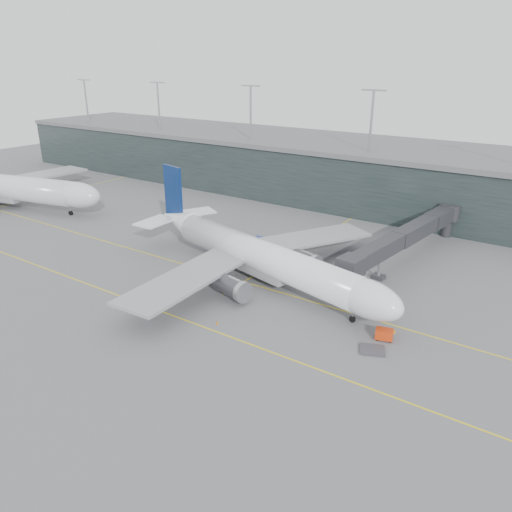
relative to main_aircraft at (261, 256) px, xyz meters
The scene contains 17 objects.
ground 8.65m from the main_aircraft, 164.61° to the left, with size 320.00×320.00×0.00m, color #56555A.
taxiline_a 8.66m from the main_aircraft, 163.89° to the right, with size 160.00×0.25×0.02m, color yellow.
taxiline_b 19.91m from the main_aircraft, 111.45° to the right, with size 160.00×0.25×0.02m, color yellow.
taxiline_lead_main 22.51m from the main_aircraft, 95.44° to the left, with size 0.25×60.00×0.02m, color yellow.
taxiline_lead_adj 85.10m from the main_aircraft, 165.03° to the left, with size 0.25×60.00×0.02m, color yellow.
terminal 60.45m from the main_aircraft, 96.75° to the left, with size 240.00×36.00×29.00m.
main_aircraft is the anchor object (origin of this frame).
jet_bridge 32.48m from the main_aircraft, 57.07° to the left, with size 9.17×46.77×7.13m.
gse_cart 26.13m from the main_aircraft, 14.89° to the right, with size 2.68×2.10×1.60m.
baggage_dolly 27.19m from the main_aircraft, 22.40° to the right, with size 3.25×2.60×0.32m, color #3D3C41.
uld_a 18.46m from the main_aircraft, 134.61° to the left, with size 2.02×1.74×1.61m.
uld_b 17.69m from the main_aircraft, 125.32° to the left, with size 2.17×1.79×1.87m.
uld_c 13.84m from the main_aircraft, 114.45° to the left, with size 1.85×1.50×1.65m.
cone_nose 26.23m from the main_aircraft, ahead, with size 0.42×0.42×0.67m, color orange.
cone_wing_stbd 17.15m from the main_aircraft, 78.26° to the right, with size 0.38×0.38×0.61m, color #D5660B.
cone_wing_port 14.12m from the main_aircraft, 77.98° to the left, with size 0.46×0.46×0.73m, color orange.
cone_tail 16.53m from the main_aircraft, 151.00° to the right, with size 0.48×0.48×0.76m, color #DE480C.
Camera 1 is at (51.35, -67.66, 36.10)m, focal length 35.00 mm.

